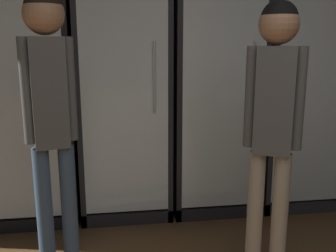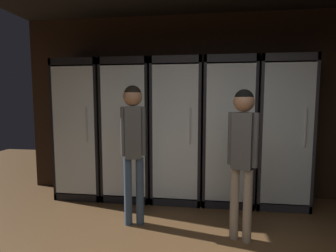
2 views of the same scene
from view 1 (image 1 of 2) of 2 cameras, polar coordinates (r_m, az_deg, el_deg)
name	(u,v)px [view 1 (image 1 of 2)]	position (r m, az deg, el deg)	size (l,w,h in m)	color
wall_back	(179,42)	(3.38, 1.71, 12.67)	(6.00, 0.06, 2.80)	black
cooler_left	(29,90)	(3.13, -20.38, 5.08)	(0.71, 0.60, 2.09)	black
cooler_center	(124,89)	(3.05, -6.72, 5.57)	(0.71, 0.60, 2.09)	black
cooler_right	(213,88)	(3.16, 6.79, 5.75)	(0.71, 0.60, 2.09)	black
cooler_far_right	(296,87)	(3.42, 18.83, 5.62)	(0.71, 0.60, 2.09)	#2B2B30
shopper_near	(50,100)	(2.18, -17.54, 3.81)	(0.29, 0.22, 1.67)	#384C66
shopper_far	(274,109)	(2.14, 15.75, 2.57)	(0.30, 0.21, 1.61)	gray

